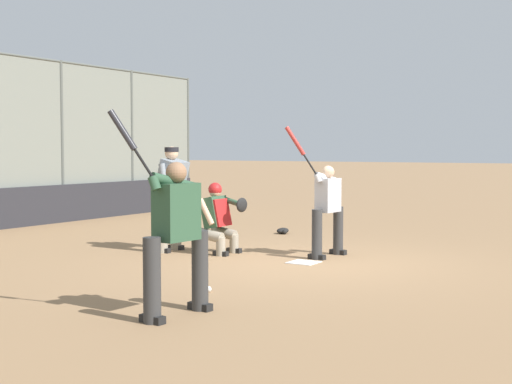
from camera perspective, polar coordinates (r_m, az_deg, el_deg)
ground_plane at (r=11.05m, az=3.83°, el=-5.67°), size 160.00×160.00×0.00m
home_plate_marker at (r=11.05m, az=3.83°, el=-5.64°), size 0.43×0.43×0.01m
batter_at_plate at (r=11.58m, az=5.71°, el=-1.23°), size 0.95×0.71×2.12m
catcher_behind_plate at (r=11.92m, az=-2.97°, el=-2.00°), size 0.63×0.73×1.19m
umpire_home at (r=12.23m, az=-6.80°, el=-0.24°), size 0.73×0.47×1.79m
batter_on_deck at (r=7.46m, az=-6.44°, el=-3.25°), size 0.98×0.67×2.15m
fielding_glove_on_dirt at (r=14.76m, az=2.17°, el=-3.12°), size 0.34×0.26×0.12m
baseball_loose at (r=8.82m, az=-3.82°, el=-7.76°), size 0.07×0.07×0.07m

